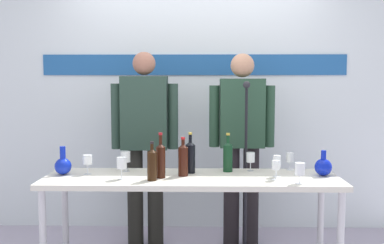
# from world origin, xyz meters

# --- Properties ---
(back_wall) EXTENTS (4.24, 0.11, 3.00)m
(back_wall) POSITION_xyz_m (0.00, 1.20, 1.50)
(back_wall) COLOR silver
(back_wall) RESTS_ON ground
(display_table) EXTENTS (2.19, 0.62, 0.77)m
(display_table) POSITION_xyz_m (0.00, 0.00, 0.70)
(display_table) COLOR silver
(display_table) RESTS_ON ground
(decanter_blue_left) EXTENTS (0.13, 0.13, 0.22)m
(decanter_blue_left) POSITION_xyz_m (-0.98, 0.05, 0.84)
(decanter_blue_left) COLOR #1026B4
(decanter_blue_left) RESTS_ON display_table
(decanter_blue_right) EXTENTS (0.13, 0.13, 0.19)m
(decanter_blue_right) POSITION_xyz_m (0.99, 0.05, 0.83)
(decanter_blue_right) COLOR #0C1FB2
(decanter_blue_right) RESTS_ON display_table
(presenter_left) EXTENTS (0.59, 0.22, 1.73)m
(presenter_left) POSITION_xyz_m (-0.43, 0.65, 0.98)
(presenter_left) COLOR black
(presenter_left) RESTS_ON ground
(presenter_right) EXTENTS (0.57, 0.22, 1.71)m
(presenter_right) POSITION_xyz_m (0.43, 0.65, 0.97)
(presenter_right) COLOR black
(presenter_right) RESTS_ON ground
(wine_bottle_0) EXTENTS (0.08, 0.08, 0.32)m
(wine_bottle_0) POSITION_xyz_m (-0.01, 0.13, 0.90)
(wine_bottle_0) COLOR black
(wine_bottle_0) RESTS_ON display_table
(wine_bottle_1) EXTENTS (0.07, 0.07, 0.33)m
(wine_bottle_1) POSITION_xyz_m (-0.23, -0.05, 0.90)
(wine_bottle_1) COLOR black
(wine_bottle_1) RESTS_ON display_table
(wine_bottle_2) EXTENTS (0.07, 0.07, 0.29)m
(wine_bottle_2) POSITION_xyz_m (-0.06, 0.02, 0.89)
(wine_bottle_2) COLOR #34130B
(wine_bottle_2) RESTS_ON display_table
(wine_bottle_3) EXTENTS (0.08, 0.08, 0.30)m
(wine_bottle_3) POSITION_xyz_m (0.28, 0.19, 0.89)
(wine_bottle_3) COLOR #10351C
(wine_bottle_3) RESTS_ON display_table
(wine_bottle_4) EXTENTS (0.07, 0.07, 0.28)m
(wine_bottle_4) POSITION_xyz_m (-0.28, -0.14, 0.89)
(wine_bottle_4) COLOR black
(wine_bottle_4) RESTS_ON display_table
(wine_glass_left_0) EXTENTS (0.07, 0.07, 0.16)m
(wine_glass_left_0) POSITION_xyz_m (-0.52, 0.18, 0.88)
(wine_glass_left_0) COLOR white
(wine_glass_left_0) RESTS_ON display_table
(wine_glass_left_1) EXTENTS (0.06, 0.06, 0.14)m
(wine_glass_left_1) POSITION_xyz_m (-0.54, 0.26, 0.86)
(wine_glass_left_1) COLOR white
(wine_glass_left_1) RESTS_ON display_table
(wine_glass_left_2) EXTENTS (0.07, 0.07, 0.16)m
(wine_glass_left_2) POSITION_xyz_m (-0.50, -0.10, 0.88)
(wine_glass_left_2) COLOR white
(wine_glass_left_2) RESTS_ON display_table
(wine_glass_left_3) EXTENTS (0.07, 0.07, 0.15)m
(wine_glass_left_3) POSITION_xyz_m (-0.79, 0.06, 0.88)
(wine_glass_left_3) COLOR white
(wine_glass_left_3) RESTS_ON display_table
(wine_glass_right_0) EXTENTS (0.07, 0.07, 0.15)m
(wine_glass_right_0) POSITION_xyz_m (0.46, 0.21, 0.87)
(wine_glass_right_0) COLOR white
(wine_glass_right_0) RESTS_ON display_table
(wine_glass_right_1) EXTENTS (0.06, 0.06, 0.16)m
(wine_glass_right_1) POSITION_xyz_m (0.63, 0.00, 0.88)
(wine_glass_right_1) COLOR white
(wine_glass_right_1) RESTS_ON display_table
(wine_glass_right_2) EXTENTS (0.06, 0.06, 0.14)m
(wine_glass_right_2) POSITION_xyz_m (0.61, -0.10, 0.87)
(wine_glass_right_2) COLOR white
(wine_glass_right_2) RESTS_ON display_table
(wine_glass_right_3) EXTENTS (0.06, 0.06, 0.14)m
(wine_glass_right_3) POSITION_xyz_m (0.78, 0.26, 0.87)
(wine_glass_right_3) COLOR white
(wine_glass_right_3) RESTS_ON display_table
(wine_glass_right_4) EXTENTS (0.07, 0.07, 0.15)m
(wine_glass_right_4) POSITION_xyz_m (0.75, -0.22, 0.87)
(wine_glass_right_4) COLOR white
(wine_glass_right_4) RESTS_ON display_table
(microphone_stand) EXTENTS (0.20, 0.20, 1.47)m
(microphone_stand) POSITION_xyz_m (0.44, 0.38, 0.49)
(microphone_stand) COLOR black
(microphone_stand) RESTS_ON ground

